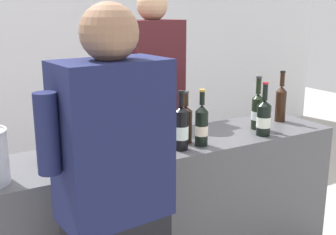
% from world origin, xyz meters
% --- Properties ---
extents(wall_back, '(8.00, 0.10, 2.80)m').
position_xyz_m(wall_back, '(0.00, 2.60, 1.40)').
color(wall_back, white).
rests_on(wall_back, ground_plane).
extents(counter, '(2.29, 0.50, 0.91)m').
position_xyz_m(counter, '(0.00, 0.00, 0.45)').
color(counter, '#4C4C51').
rests_on(counter, ground_plane).
extents(wine_bottle_0, '(0.07, 0.07, 0.34)m').
position_xyz_m(wine_bottle_0, '(0.70, -0.03, 1.03)').
color(wine_bottle_0, black).
rests_on(wine_bottle_0, counter).
extents(wine_bottle_1, '(0.07, 0.07, 0.34)m').
position_xyz_m(wine_bottle_1, '(0.97, 0.04, 1.04)').
color(wine_bottle_1, black).
rests_on(wine_bottle_1, counter).
extents(wine_bottle_2, '(0.08, 0.08, 0.32)m').
position_xyz_m(wine_bottle_2, '(-0.61, 0.04, 1.02)').
color(wine_bottle_2, black).
rests_on(wine_bottle_2, counter).
extents(wine_bottle_3, '(0.07, 0.07, 0.30)m').
position_xyz_m(wine_bottle_3, '(0.16, -0.03, 1.02)').
color(wine_bottle_3, black).
rests_on(wine_bottle_3, counter).
extents(wine_bottle_4, '(0.09, 0.09, 0.32)m').
position_xyz_m(wine_bottle_4, '(0.64, -0.15, 1.01)').
color(wine_bottle_4, black).
rests_on(wine_bottle_4, counter).
extents(wine_bottle_5, '(0.08, 0.08, 0.35)m').
position_xyz_m(wine_bottle_5, '(-0.24, -0.10, 1.03)').
color(wine_bottle_5, black).
rests_on(wine_bottle_5, counter).
extents(wine_bottle_6, '(0.08, 0.08, 0.32)m').
position_xyz_m(wine_bottle_6, '(0.07, -0.13, 1.03)').
color(wine_bottle_6, black).
rests_on(wine_bottle_6, counter).
extents(wine_bottle_7, '(0.07, 0.07, 0.32)m').
position_xyz_m(wine_bottle_7, '(0.21, -0.13, 1.02)').
color(wine_bottle_7, black).
rests_on(wine_bottle_7, counter).
extents(wine_glass, '(0.07, 0.07, 0.18)m').
position_xyz_m(wine_glass, '(-0.05, -0.02, 1.02)').
color(wine_glass, silver).
rests_on(wine_glass, counter).
extents(person_server, '(0.56, 0.29, 1.77)m').
position_xyz_m(person_server, '(0.30, 0.61, 0.87)').
color(person_server, black).
rests_on(person_server, ground_plane).
extents(person_guest, '(0.57, 0.28, 1.67)m').
position_xyz_m(person_guest, '(-0.50, -0.57, 0.82)').
color(person_guest, black).
rests_on(person_guest, ground_plane).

